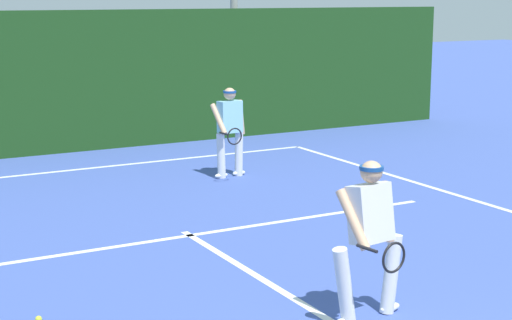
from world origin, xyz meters
name	(u,v)px	position (x,y,z in m)	size (l,w,h in m)	color
court_line_baseline_far	(81,169)	(0.00, 11.09, 0.00)	(9.44, 0.10, 0.01)	white
court_line_service	(190,235)	(0.00, 6.21, 0.00)	(7.69, 0.10, 0.01)	white
court_line_centre	(311,309)	(0.00, 3.20, 0.00)	(0.10, 6.40, 0.01)	white
player_near	(370,234)	(0.35, 2.69, 0.89)	(0.93, 0.85, 1.62)	silver
player_far	(230,128)	(2.13, 9.18, 0.87)	(0.69, 0.86, 1.59)	silver
tennis_ball	(39,319)	(-2.55, 4.21, 0.03)	(0.07, 0.07, 0.07)	#D1E033
back_fence_windscreen	(52,83)	(0.00, 12.86, 1.44)	(19.61, 0.12, 2.88)	#1B4117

